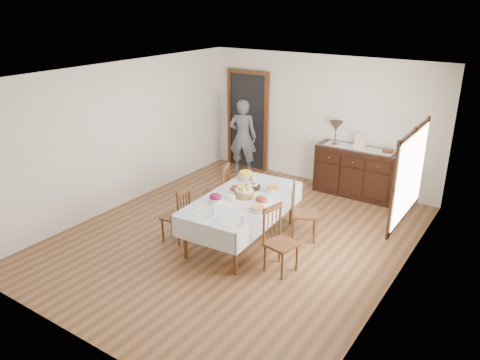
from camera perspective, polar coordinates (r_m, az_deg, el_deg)
The scene contains 26 objects.
ground at distance 7.63m, azimuth -0.42°, elevation -6.89°, with size 6.00×6.00×0.00m, color brown.
room_shell at distance 7.42m, azimuth 0.45°, elevation 5.96°, with size 5.02×6.02×2.65m.
dining_table at distance 7.25m, azimuth 0.24°, elevation -2.78°, with size 1.21×2.20×0.74m.
chair_left_near at distance 7.39m, azimuth -7.59°, elevation -4.14°, with size 0.42×0.42×0.90m.
chair_left_far at distance 8.00m, azimuth -2.70°, elevation -1.49°, with size 0.54×0.54×1.01m.
chair_right_near at distance 6.57m, azimuth 4.74°, elevation -7.20°, with size 0.46×0.46×0.95m.
chair_right_far at distance 7.43m, azimuth 7.51°, elevation -3.66°, with size 0.54×0.54×0.97m.
sideboard at distance 9.29m, azimuth 14.07°, elevation 0.97°, with size 1.59×0.57×0.95m.
person at distance 10.08m, azimuth 0.34°, elevation 5.56°, with size 0.54×0.35×1.74m, color #52545C.
bread_basket at distance 7.20m, azimuth 0.51°, elevation -1.49°, with size 0.30×0.30×0.19m.
egg_basket at distance 7.52m, azimuth 1.56°, elevation -0.77°, with size 0.24×0.24×0.11m.
ham_platter_a at distance 7.44m, azimuth -0.52°, elevation -1.11°, with size 0.27×0.27×0.11m.
ham_platter_b at distance 7.05m, azimuth 2.63°, elevation -2.47°, with size 0.30×0.30×0.11m.
beet_bowl at distance 7.00m, azimuth -2.99°, elevation -2.29°, with size 0.22×0.22×0.15m.
carrot_bowl at distance 7.42m, azimuth 3.94°, elevation -1.17°, with size 0.24×0.24×0.09m.
pineapple_bowl at distance 7.89m, azimuth 0.69°, elevation 0.50°, with size 0.27×0.27×0.15m.
casserole_dish at distance 6.75m, azimuth 2.07°, elevation -3.53°, with size 0.22×0.22×0.07m.
butter_dish at distance 7.13m, azimuth -1.21°, elevation -2.09°, with size 0.14×0.10×0.07m.
setting_left at distance 6.72m, azimuth -4.36°, elevation -3.82°, with size 0.43×0.31×0.10m.
setting_right at distance 6.42m, azimuth -0.86°, elevation -5.03°, with size 0.43×0.31×0.10m.
glass_far_a at distance 7.77m, azimuth 1.67°, elevation 0.06°, with size 0.07×0.07×0.11m.
glass_far_b at distance 7.61m, azimuth 4.76°, elevation -0.46°, with size 0.07×0.07×0.11m.
runner at distance 9.14m, azimuth 14.31°, elevation 3.81°, with size 1.30×0.35×0.01m.
table_lamp at distance 9.18m, azimuth 11.62°, elevation 6.39°, with size 0.26×0.26×0.46m.
picture_frame at distance 9.04m, azimuth 14.43°, elevation 4.50°, with size 0.22×0.08×0.28m.
deco_bowl at distance 9.01m, azimuth 17.53°, elevation 3.37°, with size 0.20×0.20×0.06m.
Camera 1 is at (3.79, -5.56, 3.61)m, focal length 35.00 mm.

